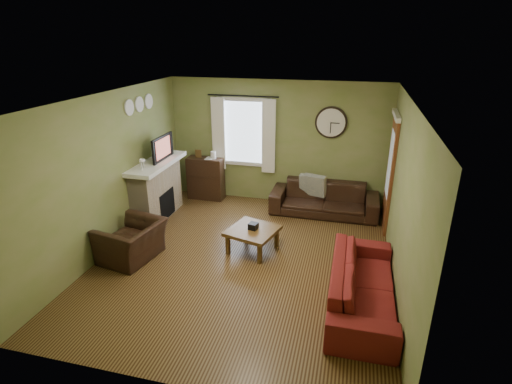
% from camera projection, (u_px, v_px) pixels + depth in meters
% --- Properties ---
extents(floor, '(4.60, 5.20, 0.00)m').
position_uv_depth(floor, '(244.00, 260.00, 6.54)').
color(floor, '#52391C').
rests_on(floor, ground).
extents(ceiling, '(4.60, 5.20, 0.00)m').
position_uv_depth(ceiling, '(242.00, 99.00, 5.58)').
color(ceiling, white).
rests_on(ceiling, ground).
extents(wall_left, '(0.00, 5.20, 2.60)m').
position_uv_depth(wall_left, '(109.00, 174.00, 6.58)').
color(wall_left, olive).
rests_on(wall_left, ground).
extents(wall_right, '(0.00, 5.20, 2.60)m').
position_uv_depth(wall_right, '(402.00, 200.00, 5.54)').
color(wall_right, olive).
rests_on(wall_right, ground).
extents(wall_back, '(4.60, 0.00, 2.60)m').
position_uv_depth(wall_back, '(277.00, 143.00, 8.40)').
color(wall_back, olive).
rests_on(wall_back, ground).
extents(wall_front, '(4.60, 0.00, 2.60)m').
position_uv_depth(wall_front, '(168.00, 282.00, 3.72)').
color(wall_front, olive).
rests_on(wall_front, ground).
extents(fireplace, '(0.40, 1.40, 1.10)m').
position_uv_depth(fireplace, '(157.00, 192.00, 7.85)').
color(fireplace, tan).
rests_on(fireplace, floor).
extents(firebox, '(0.04, 0.60, 0.55)m').
position_uv_depth(firebox, '(167.00, 204.00, 7.90)').
color(firebox, black).
rests_on(firebox, fireplace).
extents(mantel, '(0.58, 1.60, 0.08)m').
position_uv_depth(mantel, '(156.00, 163.00, 7.62)').
color(mantel, white).
rests_on(mantel, fireplace).
extents(tv, '(0.08, 0.60, 0.35)m').
position_uv_depth(tv, '(159.00, 150.00, 7.67)').
color(tv, black).
rests_on(tv, mantel).
extents(tv_screen, '(0.02, 0.62, 0.36)m').
position_uv_depth(tv_screen, '(163.00, 148.00, 7.63)').
color(tv_screen, '#994C3F').
rests_on(tv_screen, mantel).
extents(medallion_left, '(0.28, 0.28, 0.03)m').
position_uv_depth(medallion_left, '(129.00, 108.00, 6.94)').
color(medallion_left, white).
rests_on(medallion_left, wall_left).
extents(medallion_mid, '(0.28, 0.28, 0.03)m').
position_uv_depth(medallion_mid, '(139.00, 104.00, 7.26)').
color(medallion_mid, white).
rests_on(medallion_mid, wall_left).
extents(medallion_right, '(0.28, 0.28, 0.03)m').
position_uv_depth(medallion_right, '(149.00, 101.00, 7.57)').
color(medallion_right, white).
rests_on(medallion_right, wall_left).
extents(window_pane, '(1.00, 0.02, 1.30)m').
position_uv_depth(window_pane, '(244.00, 132.00, 8.47)').
color(window_pane, silver).
rests_on(window_pane, wall_back).
extents(curtain_rod, '(0.03, 0.03, 1.50)m').
position_uv_depth(curtain_rod, '(243.00, 96.00, 8.09)').
color(curtain_rod, black).
rests_on(curtain_rod, wall_back).
extents(curtain_left, '(0.28, 0.04, 1.55)m').
position_uv_depth(curtain_left, '(218.00, 134.00, 8.52)').
color(curtain_left, white).
rests_on(curtain_left, wall_back).
extents(curtain_right, '(0.28, 0.04, 1.55)m').
position_uv_depth(curtain_right, '(269.00, 137.00, 8.27)').
color(curtain_right, white).
rests_on(curtain_right, wall_back).
extents(wall_clock, '(0.64, 0.06, 0.64)m').
position_uv_depth(wall_clock, '(331.00, 123.00, 7.92)').
color(wall_clock, white).
rests_on(wall_clock, wall_back).
extents(door, '(0.05, 0.90, 2.10)m').
position_uv_depth(door, '(390.00, 174.00, 7.31)').
color(door, brown).
rests_on(door, floor).
extents(bookshelf, '(0.79, 0.33, 0.93)m').
position_uv_depth(bookshelf, '(206.00, 178.00, 8.82)').
color(bookshelf, black).
rests_on(bookshelf, floor).
extents(book, '(0.16, 0.22, 0.02)m').
position_uv_depth(book, '(206.00, 157.00, 8.60)').
color(book, brown).
rests_on(book, bookshelf).
extents(sofa_brown, '(2.14, 0.84, 0.63)m').
position_uv_depth(sofa_brown, '(324.00, 199.00, 8.13)').
color(sofa_brown, black).
rests_on(sofa_brown, floor).
extents(pillow_left, '(0.42, 0.19, 0.41)m').
position_uv_depth(pillow_left, '(309.00, 184.00, 8.24)').
color(pillow_left, gray).
rests_on(pillow_left, sofa_brown).
extents(pillow_right, '(0.47, 0.25, 0.45)m').
position_uv_depth(pillow_right, '(315.00, 185.00, 8.18)').
color(pillow_right, gray).
rests_on(pillow_right, sofa_brown).
extents(sofa_red, '(0.84, 2.15, 0.63)m').
position_uv_depth(sofa_red, '(363.00, 284.00, 5.36)').
color(sofa_red, maroon).
rests_on(sofa_red, floor).
extents(armchair, '(0.99, 1.09, 0.62)m').
position_uv_depth(armchair, '(132.00, 241.00, 6.48)').
color(armchair, black).
rests_on(armchair, floor).
extents(coffee_table, '(0.93, 0.93, 0.40)m').
position_uv_depth(coffee_table, '(253.00, 240.00, 6.75)').
color(coffee_table, brown).
rests_on(coffee_table, floor).
extents(tissue_box, '(0.17, 0.17, 0.11)m').
position_uv_depth(tissue_box, '(253.00, 229.00, 6.68)').
color(tissue_box, black).
rests_on(tissue_box, coffee_table).
extents(wine_glass_a, '(0.07, 0.07, 0.21)m').
position_uv_depth(wine_glass_a, '(141.00, 165.00, 7.07)').
color(wine_glass_a, white).
rests_on(wine_glass_a, mantel).
extents(wine_glass_b, '(0.06, 0.06, 0.18)m').
position_uv_depth(wine_glass_b, '(144.00, 164.00, 7.16)').
color(wine_glass_b, white).
rests_on(wine_glass_b, mantel).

